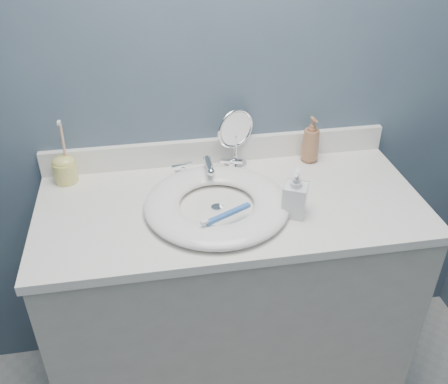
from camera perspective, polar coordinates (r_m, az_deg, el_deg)
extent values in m
cube|color=#455268|center=(1.68, -0.87, 13.29)|extent=(2.20, 0.02, 2.40)
cube|color=#B5B1A5|center=(1.88, 0.69, -12.65)|extent=(1.20, 0.55, 0.85)
cube|color=white|center=(1.59, 0.80, -1.58)|extent=(1.22, 0.57, 0.03)
cube|color=white|center=(1.78, -0.73, 4.81)|extent=(1.22, 0.02, 0.09)
cylinder|color=silver|center=(1.55, -0.82, -1.81)|extent=(0.04, 0.04, 0.01)
cube|color=silver|center=(1.72, -1.93, 2.23)|extent=(0.22, 0.05, 0.01)
cylinder|color=silver|center=(1.71, -1.95, 3.06)|extent=(0.03, 0.03, 0.06)
cylinder|color=silver|center=(1.65, -1.74, 3.09)|extent=(0.02, 0.09, 0.02)
sphere|color=silver|center=(1.62, -1.51, 2.30)|extent=(0.03, 0.03, 0.03)
cylinder|color=silver|center=(1.70, -4.77, 2.43)|extent=(0.02, 0.02, 0.03)
cube|color=silver|center=(1.69, -4.80, 3.04)|extent=(0.08, 0.03, 0.01)
cylinder|color=silver|center=(1.72, 0.86, 2.93)|extent=(0.02, 0.02, 0.03)
cube|color=silver|center=(1.71, 0.87, 3.53)|extent=(0.08, 0.03, 0.01)
cylinder|color=silver|center=(1.78, 1.27, 3.28)|extent=(0.08, 0.08, 0.01)
cylinder|color=silver|center=(1.75, 1.29, 4.81)|extent=(0.01, 0.01, 0.11)
torus|color=silver|center=(1.71, 1.33, 7.25)|extent=(0.14, 0.07, 0.14)
cylinder|color=white|center=(1.71, 1.33, 7.25)|extent=(0.11, 0.05, 0.12)
imported|color=#9C6846|center=(1.79, 9.93, 5.91)|extent=(0.07, 0.07, 0.17)
imported|color=silver|center=(1.50, 8.15, -0.07)|extent=(0.09, 0.09, 0.15)
cylinder|color=#DBD56D|center=(1.75, -17.68, 2.20)|extent=(0.08, 0.08, 0.07)
ellipsoid|color=#DBD56D|center=(1.73, -17.88, 3.23)|extent=(0.08, 0.07, 0.05)
cylinder|color=#EFAD88|center=(1.70, -17.88, 5.26)|extent=(0.02, 0.03, 0.15)
cube|color=white|center=(1.66, -18.36, 7.53)|extent=(0.01, 0.02, 0.01)
cube|color=#3466B8|center=(1.45, 0.51, -2.53)|extent=(0.14, 0.08, 0.01)
cube|color=white|center=(1.41, -2.25, -3.46)|extent=(0.03, 0.02, 0.01)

